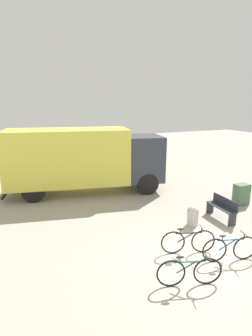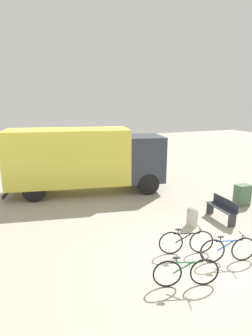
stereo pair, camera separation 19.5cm
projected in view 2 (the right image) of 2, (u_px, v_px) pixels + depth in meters
The scene contains 8 objects.
ground_plane at pixel (200, 260), 7.81m from camera, with size 60.00×60.00×0.00m, color #A8A091.
delivery_truck at pixel (85, 158), 13.41m from camera, with size 8.21×3.79×3.31m.
park_bench at pixel (222, 208), 10.44m from camera, with size 0.48×1.44×0.89m.
bicycle_near at pixel (186, 272), 6.63m from camera, with size 1.64×0.62×0.85m.
bicycle_middle at pixel (186, 242), 8.08m from camera, with size 1.64×0.64×0.85m.
bicycle_far at pixel (228, 249), 7.66m from camera, with size 1.66×0.58×0.85m.
bollard_near_bench at pixel (192, 216), 9.93m from camera, with size 0.44×0.44×0.78m.
utility_box at pixel (242, 195), 11.95m from camera, with size 0.67×0.45×0.97m.
Camera 2 is at (-4.67, -5.55, 4.57)m, focal length 28.00 mm.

